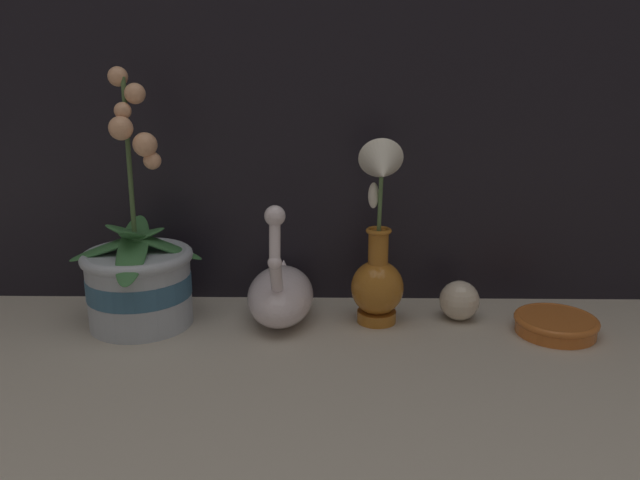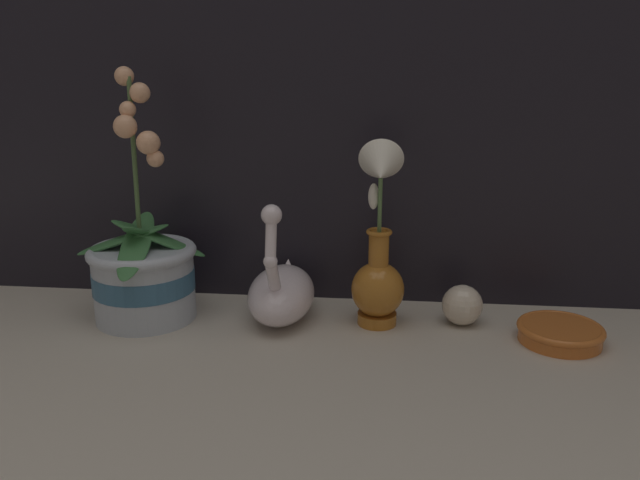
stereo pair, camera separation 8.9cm
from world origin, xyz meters
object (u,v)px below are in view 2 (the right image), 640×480
Objects in this scene: blue_vase at (378,260)px; amber_dish at (560,332)px; orchid_potted_plant at (144,271)px; swan_figurine at (282,291)px; glass_sphere at (462,305)px.

blue_vase reaches higher than amber_dish.
blue_vase is at bearing 172.74° from amber_dish.
blue_vase is 0.32m from amber_dish.
orchid_potted_plant is 1.92× the size of swan_figurine.
orchid_potted_plant is 0.72m from amber_dish.
blue_vase is at bearing -4.29° from swan_figurine.
blue_vase reaches higher than swan_figurine.
amber_dish is (0.71, -0.03, -0.07)m from orchid_potted_plant.
glass_sphere is 0.51× the size of amber_dish.
orchid_potted_plant is at bearing 177.61° from amber_dish.
swan_figurine is 3.21× the size of glass_sphere.
blue_vase is 4.59× the size of glass_sphere.
orchid_potted_plant is 0.25m from swan_figurine.
orchid_potted_plant is 0.56m from glass_sphere.
orchid_potted_plant is at bearing -174.99° from swan_figurine.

